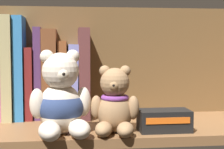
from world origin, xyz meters
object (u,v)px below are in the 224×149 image
(book_10, at_px, (62,79))
(teddy_bear_larger, at_px, (61,102))
(book_6, at_px, (21,68))
(book_7, at_px, (30,83))
(small_product_box, at_px, (164,120))
(book_8, at_px, (39,73))
(book_9, at_px, (50,74))
(book_5, at_px, (10,68))
(book_11, at_px, (73,81))
(book_12, at_px, (83,73))
(teddy_bear_smaller, at_px, (115,105))

(book_10, height_order, teddy_bear_larger, book_10)
(book_6, relative_size, book_7, 1.43)
(book_7, relative_size, small_product_box, 1.64)
(book_8, height_order, small_product_box, book_8)
(book_9, bearing_deg, teddy_bear_larger, -81.08)
(book_5, bearing_deg, book_11, 0.00)
(book_12, xyz_separation_m, small_product_box, (0.16, -0.19, -0.09))
(book_5, xyz_separation_m, book_6, (0.03, 0.00, -0.00))
(book_10, relative_size, teddy_bear_smaller, 1.38)
(book_5, xyz_separation_m, book_7, (0.05, 0.00, -0.04))
(book_8, height_order, book_12, book_8)
(book_6, relative_size, small_product_box, 2.34)
(book_6, relative_size, teddy_bear_smaller, 1.80)
(book_10, xyz_separation_m, small_product_box, (0.21, -0.19, -0.07))
(book_8, bearing_deg, book_6, 180.00)
(book_12, height_order, teddy_bear_smaller, book_12)
(book_6, bearing_deg, book_7, 0.00)
(book_5, xyz_separation_m, book_8, (0.07, 0.00, -0.01))
(book_12, relative_size, small_product_box, 2.08)
(book_5, relative_size, teddy_bear_smaller, 1.81)
(teddy_bear_smaller, bearing_deg, book_8, 130.70)
(book_8, relative_size, book_11, 1.23)
(book_11, height_order, small_product_box, book_11)
(book_8, xyz_separation_m, teddy_bear_larger, (0.06, -0.19, -0.04))
(book_9, height_order, teddy_bear_larger, book_9)
(book_7, height_order, small_product_box, book_7)
(teddy_bear_larger, bearing_deg, book_10, 89.92)
(book_12, relative_size, teddy_bear_smaller, 1.60)
(book_7, height_order, book_12, book_12)
(book_9, height_order, book_11, book_9)
(book_8, bearing_deg, book_5, -180.00)
(book_5, height_order, book_10, book_5)
(book_7, distance_m, book_8, 0.03)
(book_10, bearing_deg, book_11, 0.00)
(book_5, relative_size, small_product_box, 2.34)
(book_12, relative_size, teddy_bear_larger, 1.30)
(book_11, bearing_deg, teddy_bear_larger, -97.63)
(book_7, xyz_separation_m, book_11, (0.10, 0.00, 0.00))
(book_8, bearing_deg, teddy_bear_larger, -73.08)
(teddy_bear_smaller, height_order, small_product_box, teddy_bear_smaller)
(book_5, distance_m, book_7, 0.06)
(teddy_bear_larger, distance_m, teddy_bear_smaller, 0.11)
(book_7, xyz_separation_m, small_product_box, (0.29, -0.19, -0.06))
(book_7, relative_size, book_10, 0.92)
(book_7, height_order, teddy_bear_smaller, book_7)
(book_12, bearing_deg, book_8, -180.00)
(book_11, bearing_deg, book_10, -180.00)
(book_8, relative_size, teddy_bear_smaller, 1.62)
(book_7, relative_size, teddy_bear_smaller, 1.26)
(book_12, bearing_deg, book_6, -180.00)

